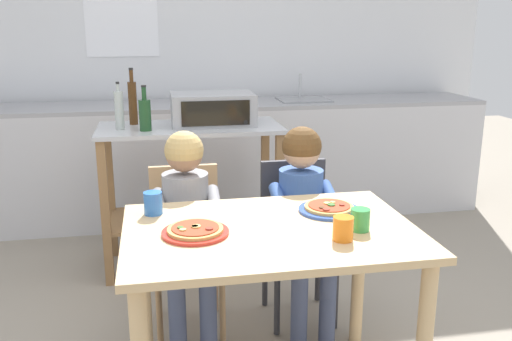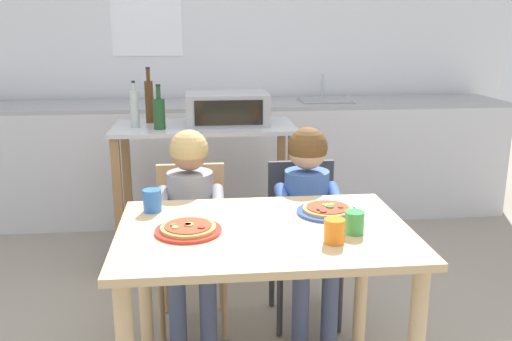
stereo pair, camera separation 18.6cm
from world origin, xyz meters
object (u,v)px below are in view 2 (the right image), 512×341
at_px(toaster_oven, 227,109).
at_px(bottle_brown_beer, 135,108).
at_px(bottle_dark_olive_oil, 149,100).
at_px(drinking_cup_blue, 152,201).
at_px(bottle_tall_green_wine, 159,112).
at_px(drinking_cup_green, 354,223).
at_px(pizza_plate_blue_rimmed, 328,210).
at_px(pizza_plate_red_rimmed, 188,229).
at_px(dining_table, 264,257).
at_px(child_in_grey_shirt, 191,210).
at_px(child_in_blue_striped_shirt, 309,204).
at_px(kitchen_island_cart, 205,172).
at_px(dining_chair_left, 192,234).
at_px(drinking_cup_orange, 334,231).
at_px(dining_chair_right, 303,229).

height_order(toaster_oven, bottle_brown_beer, bottle_brown_beer).
distance_m(bottle_dark_olive_oil, drinking_cup_blue, 1.29).
height_order(bottle_brown_beer, bottle_tall_green_wine, bottle_brown_beer).
bearing_deg(drinking_cup_green, pizza_plate_blue_rimmed, 101.38).
relative_size(bottle_dark_olive_oil, pizza_plate_red_rimmed, 1.37).
bearing_deg(drinking_cup_green, pizza_plate_red_rimmed, 173.03).
height_order(bottle_brown_beer, dining_table, bottle_brown_beer).
height_order(child_in_grey_shirt, child_in_blue_striped_shirt, same).
distance_m(kitchen_island_cart, drinking_cup_green, 1.58).
distance_m(child_in_blue_striped_shirt, drinking_cup_blue, 0.79).
height_order(kitchen_island_cart, drinking_cup_green, kitchen_island_cart).
bearing_deg(dining_chair_left, drinking_cup_green, -49.97).
bearing_deg(drinking_cup_blue, bottle_brown_beer, 99.06).
height_order(bottle_tall_green_wine, pizza_plate_blue_rimmed, bottle_tall_green_wine).
xyz_separation_m(child_in_grey_shirt, drinking_cup_blue, (-0.15, -0.28, 0.15)).
bearing_deg(drinking_cup_orange, dining_chair_left, 122.55).
xyz_separation_m(kitchen_island_cart, toaster_oven, (0.14, 0.02, 0.40)).
relative_size(bottle_tall_green_wine, dining_chair_left, 0.33).
xyz_separation_m(pizza_plate_blue_rimmed, drinking_cup_orange, (-0.05, -0.31, 0.03)).
bearing_deg(bottle_brown_beer, bottle_dark_olive_oil, 64.32).
distance_m(dining_chair_right, drinking_cup_orange, 0.88).
relative_size(bottle_tall_green_wine, child_in_grey_shirt, 0.26).
xyz_separation_m(bottle_tall_green_wine, pizza_plate_blue_rimmed, (0.75, -1.14, -0.24)).
bearing_deg(kitchen_island_cart, bottle_dark_olive_oil, 160.17).
distance_m(kitchen_island_cart, child_in_blue_striped_shirt, 0.99).
distance_m(bottle_brown_beer, child_in_blue_striped_shirt, 1.27).
bearing_deg(drinking_cup_blue, toaster_oven, 72.03).
bearing_deg(bottle_brown_beer, child_in_grey_shirt, -68.40).
bearing_deg(toaster_oven, drinking_cup_blue, -107.97).
height_order(toaster_oven, drinking_cup_blue, toaster_oven).
relative_size(bottle_tall_green_wine, drinking_cup_orange, 2.98).
xyz_separation_m(pizza_plate_red_rimmed, drinking_cup_green, (0.62, -0.08, 0.03)).
height_order(bottle_dark_olive_oil, pizza_plate_blue_rimmed, bottle_dark_olive_oil).
distance_m(kitchen_island_cart, pizza_plate_blue_rimmed, 1.35).
bearing_deg(bottle_brown_beer, pizza_plate_red_rimmed, -76.48).
distance_m(dining_table, dining_chair_left, 0.72).
relative_size(kitchen_island_cart, dining_table, 0.99).
xyz_separation_m(kitchen_island_cart, pizza_plate_red_rimmed, (-0.08, -1.40, 0.16)).
height_order(child_in_grey_shirt, drinking_cup_blue, child_in_grey_shirt).
height_order(kitchen_island_cart, bottle_brown_beer, bottle_brown_beer).
bearing_deg(bottle_tall_green_wine, pizza_plate_red_rimmed, -82.08).
distance_m(dining_chair_right, child_in_grey_shirt, 0.61).
height_order(dining_table, drinking_cup_blue, drinking_cup_blue).
relative_size(bottle_dark_olive_oil, drinking_cup_orange, 3.89).
xyz_separation_m(kitchen_island_cart, bottle_dark_olive_oil, (-0.34, 0.12, 0.44)).
height_order(bottle_brown_beer, drinking_cup_blue, bottle_brown_beer).
xyz_separation_m(kitchen_island_cart, child_in_blue_striped_shirt, (0.49, -0.86, 0.06)).
distance_m(kitchen_island_cart, toaster_oven, 0.42).
relative_size(toaster_oven, bottle_brown_beer, 1.80).
distance_m(toaster_oven, child_in_blue_striped_shirt, 1.00).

